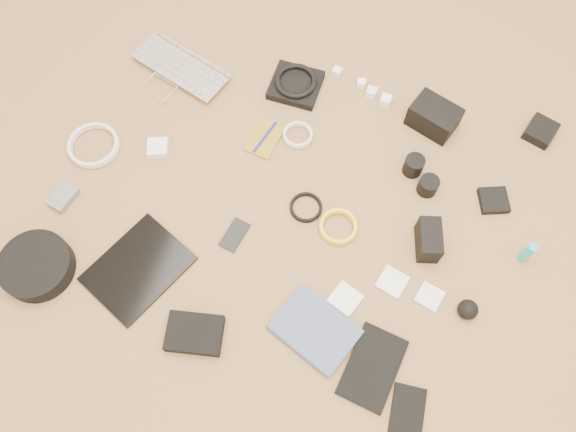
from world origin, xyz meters
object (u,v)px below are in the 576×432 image
(phone, at_px, (235,235))
(paperback, at_px, (296,353))
(tablet, at_px, (138,269))
(dslr_camera, at_px, (434,117))
(headphone_case, at_px, (37,266))
(laptop, at_px, (172,77))

(phone, relative_size, paperback, 0.47)
(tablet, distance_m, phone, 0.29)
(dslr_camera, distance_m, tablet, 1.02)
(tablet, relative_size, headphone_case, 1.34)
(tablet, bearing_deg, paperback, 13.56)
(headphone_case, bearing_deg, laptop, 82.47)
(phone, bearing_deg, tablet, -130.24)
(tablet, height_order, phone, tablet)
(dslr_camera, xyz_separation_m, tablet, (-0.70, -0.75, -0.04))
(tablet, bearing_deg, phone, 62.51)
(tablet, xyz_separation_m, headphone_case, (-0.27, -0.09, 0.02))
(laptop, relative_size, tablet, 1.23)
(laptop, xyz_separation_m, headphone_case, (-0.10, -0.74, 0.01))
(tablet, xyz_separation_m, phone, (0.23, 0.19, -0.00))
(laptop, height_order, dslr_camera, dslr_camera)
(laptop, xyz_separation_m, paperback, (0.68, -0.74, -0.00))
(headphone_case, bearing_deg, phone, 28.79)
(headphone_case, bearing_deg, paperback, 0.03)
(laptop, height_order, tablet, laptop)
(headphone_case, bearing_deg, dslr_camera, 40.85)
(dslr_camera, height_order, tablet, dslr_camera)
(phone, relative_size, headphone_case, 0.49)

